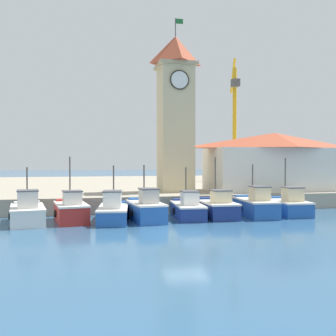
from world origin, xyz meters
The scene contains 13 objects.
ground_plane centered at (0.00, 0.00, 0.00)m, with size 300.00×300.00×0.00m, color #2D567A.
quay_wharf centered at (0.00, 28.32, 0.65)m, with size 120.00×40.00×1.30m, color #9E937F.
fishing_boat_far_left centered at (-9.30, 5.23, 0.75)m, with size 2.78×4.99×3.69m.
fishing_boat_left_outer centered at (-6.53, 5.33, 0.77)m, with size 2.54×4.43×4.40m.
fishing_boat_left_inner centered at (-3.77, 4.74, 0.71)m, with size 2.57×5.18×3.79m.
fishing_boat_mid_left centered at (-1.53, 4.65, 0.80)m, with size 2.28×4.51×3.82m.
fishing_boat_center centered at (1.61, 5.43, 0.68)m, with size 2.26×5.15×3.62m.
fishing_boat_mid_right centered at (3.78, 5.14, 0.73)m, with size 2.22×4.41×4.38m.
fishing_boat_right_inner centered at (6.74, 5.13, 0.79)m, with size 2.32×4.93×3.83m.
fishing_boat_right_outer centered at (9.47, 5.22, 0.74)m, with size 2.41×4.43×4.32m.
clock_tower centered at (2.48, 12.84, 8.73)m, with size 3.41×3.41×15.65m.
warehouse_right centered at (12.06, 12.44, 4.08)m, with size 12.89×6.23×5.44m.
port_crane_near centered at (14.90, 29.56, 7.45)m, with size 3.35×8.64×16.98m.
Camera 1 is at (-5.79, -21.77, 4.15)m, focal length 42.00 mm.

